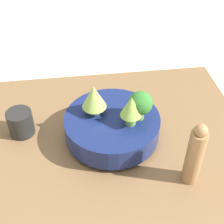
{
  "coord_description": "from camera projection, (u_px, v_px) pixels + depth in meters",
  "views": [
    {
      "loc": [
        0.07,
        0.59,
        0.68
      ],
      "look_at": [
        -0.01,
        -0.03,
        0.14
      ],
      "focal_mm": 50.0,
      "sensor_mm": 36.0,
      "label": 1
    }
  ],
  "objects": [
    {
      "name": "ground_plane",
      "position": [
        110.0,
        155.0,
        0.9
      ],
      "size": [
        6.0,
        6.0,
        0.0
      ],
      "primitive_type": "plane",
      "color": "beige"
    },
    {
      "name": "table",
      "position": [
        110.0,
        150.0,
        0.89
      ],
      "size": [
        0.81,
        0.71,
        0.04
      ],
      "color": "brown",
      "rests_on": "ground_plane"
    },
    {
      "name": "bowl",
      "position": [
        112.0,
        126.0,
        0.87
      ],
      "size": [
        0.26,
        0.26,
        0.08
      ],
      "color": "navy",
      "rests_on": "table"
    },
    {
      "name": "romanesco_piece_far",
      "position": [
        131.0,
        108.0,
        0.79
      ],
      "size": [
        0.06,
        0.06,
        0.09
      ],
      "color": "#609347",
      "rests_on": "bowl"
    },
    {
      "name": "romanesco_piece_near",
      "position": [
        94.0,
        97.0,
        0.83
      ],
      "size": [
        0.07,
        0.07,
        0.09
      ],
      "color": "#7AB256",
      "rests_on": "bowl"
    },
    {
      "name": "broccoli_floret_left",
      "position": [
        140.0,
        104.0,
        0.81
      ],
      "size": [
        0.06,
        0.06,
        0.08
      ],
      "color": "#609347",
      "rests_on": "bowl"
    },
    {
      "name": "cup",
      "position": [
        21.0,
        123.0,
        0.89
      ],
      "size": [
        0.07,
        0.07,
        0.08
      ],
      "color": "black",
      "rests_on": "table"
    },
    {
      "name": "pepper_mill",
      "position": [
        195.0,
        155.0,
        0.73
      ],
      "size": [
        0.04,
        0.04,
        0.18
      ],
      "color": "#997047",
      "rests_on": "table"
    }
  ]
}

